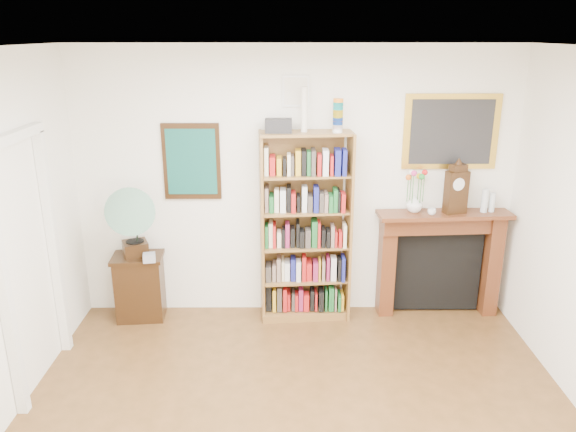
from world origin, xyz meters
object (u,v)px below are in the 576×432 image
Objects in this scene: cd_stack at (149,258)px; teacup at (432,212)px; bookshelf at (305,218)px; bottle_right at (492,202)px; bottle_left at (485,201)px; fireplace at (439,254)px; side_cabinet at (140,287)px; flower_vase at (414,204)px; mantel_clock at (456,190)px; gramophone at (129,219)px.

teacup reaches higher than cd_stack.
bookshelf is 1.62m from cd_stack.
teacup is 0.42× the size of bottle_right.
bottle_left is at bearing -3.88° from bookshelf.
teacup is 0.65m from bottle_right.
fireplace is 11.49× the size of cd_stack.
flower_vase is at bearing -3.09° from side_cabinet.
cd_stack is at bearing -47.02° from side_cabinet.
cd_stack is 3.52m from bottle_right.
mantel_clock reaches higher than side_cabinet.
side_cabinet is at bearing -178.80° from bottle_right.
bookshelf is at bearing -18.40° from gramophone.
bottle_right is (0.08, 0.01, -0.02)m from bottle_left.
fireplace is 8.08× the size of flower_vase.
flower_vase is at bearing -177.74° from fireplace.
fireplace is at bearing 4.84° from cd_stack.
flower_vase is 0.85× the size of bottle_right.
gramophone is 4.58× the size of flower_vase.
side_cabinet is 2.93× the size of bottle_left.
bottle_right is (0.79, 0.00, 0.01)m from flower_vase.
bottle_left is 1.20× the size of bottle_right.
bookshelf reaches higher than bottle_right.
bottle_right is (3.47, 0.22, 0.51)m from cd_stack.
teacup is at bearing -142.56° from fireplace.
bookshelf is at bearing 6.19° from cd_stack.
side_cabinet is at bearing 178.42° from fireplace.
mantel_clock is at bearing 14.23° from teacup.
cd_stack is 3.16m from mantel_clock.
teacup is 0.35× the size of bottle_left.
fireplace is 3.00m from cd_stack.
mantel_clock is at bearing -174.08° from bottle_right.
side_cabinet is at bearing 163.68° from mantel_clock.
bookshelf is 3.24× the size of side_cabinet.
side_cabinet is 2.98m from flower_vase.
bookshelf is 18.98× the size of cd_stack.
bottle_left reaches higher than cd_stack.
mantel_clock is at bearing -41.45° from fireplace.
bottle_right is at bearing -3.61° from bookshelf.
bottle_right reaches higher than cd_stack.
teacup is at bearing -170.59° from bottle_left.
teacup is (2.84, 0.12, 0.44)m from cd_stack.
cd_stack is 1.44× the size of teacup.
teacup is at bearing -21.23° from gramophone.
fireplace is 2.74× the size of mantel_clock.
side_cabinet is 0.90× the size of gramophone.
flower_vase is 2.05× the size of teacup.
mantel_clock reaches higher than cd_stack.
bookshelf is 1.83m from bottle_left.
bottle_right is at bearing 0.05° from flower_vase.
bookshelf is 9.49× the size of bottle_left.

